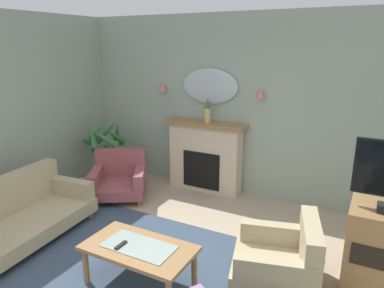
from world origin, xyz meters
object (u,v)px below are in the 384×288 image
object	(u,v)px
mantel_vase_right	(207,110)
armchair_in_corner	(119,178)
wall_mirror	(210,86)
wall_sconce_right	(260,93)
potted_plant_tall_palm	(106,151)
wall_sconce_left	(163,87)
floral_couch	(19,214)
tv_remote	(121,245)
fireplace	(205,157)
coffee_table	(139,251)
armchair_beside_couch	(283,257)

from	to	relation	value
mantel_vase_right	armchair_in_corner	xyz separation A→B (m)	(-1.14, -0.84, -1.05)
wall_mirror	wall_sconce_right	distance (m)	0.85
potted_plant_tall_palm	wall_sconce_left	bearing A→B (deg)	38.04
potted_plant_tall_palm	armchair_in_corner	bearing A→B (deg)	-31.57
mantel_vase_right	wall_sconce_left	distance (m)	0.96
wall_mirror	mantel_vase_right	bearing A→B (deg)	-73.61
floral_couch	potted_plant_tall_palm	bearing A→B (deg)	98.39
tv_remote	fireplace	bearing A→B (deg)	97.78
wall_sconce_right	tv_remote	bearing A→B (deg)	-100.41
wall_sconce_left	wall_sconce_right	world-z (taller)	same
mantel_vase_right	tv_remote	world-z (taller)	mantel_vase_right
wall_mirror	tv_remote	distance (m)	3.04
coffee_table	wall_sconce_right	bearing A→B (deg)	82.59
wall_sconce_right	floral_couch	size ratio (longest dim) A/B	0.08
wall_sconce_left	potted_plant_tall_palm	bearing A→B (deg)	-141.96
wall_sconce_left	armchair_beside_couch	world-z (taller)	wall_sconce_left
coffee_table	floral_couch	world-z (taller)	floral_couch
wall_mirror	armchair_in_corner	world-z (taller)	wall_mirror
wall_mirror	armchair_in_corner	xyz separation A→B (m)	(-1.09, -1.01, -1.40)
wall_sconce_left	tv_remote	bearing A→B (deg)	-65.88
mantel_vase_right	coffee_table	bearing A→B (deg)	-79.52
wall_mirror	coffee_table	distance (m)	3.02
armchair_beside_couch	potted_plant_tall_palm	bearing A→B (deg)	159.14
tv_remote	potted_plant_tall_palm	world-z (taller)	potted_plant_tall_palm
wall_sconce_left	floral_couch	size ratio (longest dim) A/B	0.08
fireplace	wall_sconce_left	bearing A→B (deg)	173.84
wall_mirror	potted_plant_tall_palm	world-z (taller)	wall_mirror
mantel_vase_right	armchair_beside_couch	size ratio (longest dim) A/B	0.39
coffee_table	mantel_vase_right	bearing A→B (deg)	100.48
mantel_vase_right	floral_couch	bearing A→B (deg)	-119.90
armchair_in_corner	fireplace	bearing A→B (deg)	38.37
coffee_table	floral_couch	bearing A→B (deg)	178.60
armchair_in_corner	tv_remote	bearing A→B (deg)	-50.15
floral_couch	armchair_beside_couch	bearing A→B (deg)	11.70
wall_sconce_right	floral_couch	world-z (taller)	wall_sconce_right
fireplace	wall_sconce_right	xyz separation A→B (m)	(0.85, 0.09, 1.09)
fireplace	floral_couch	distance (m)	2.83
potted_plant_tall_palm	wall_mirror	bearing A→B (deg)	22.19
fireplace	wall_sconce_right	size ratio (longest dim) A/B	9.71
armchair_beside_couch	wall_sconce_left	bearing A→B (deg)	143.74
wall_sconce_left	coffee_table	bearing A→B (deg)	-62.47
floral_couch	fireplace	bearing A→B (deg)	61.27
wall_sconce_left	floral_couch	xyz separation A→B (m)	(-0.51, -2.56, -1.34)
wall_sconce_left	fireplace	bearing A→B (deg)	-6.16
coffee_table	potted_plant_tall_palm	xyz separation A→B (m)	(-2.15, 1.99, 0.19)
armchair_beside_couch	floral_couch	bearing A→B (deg)	-168.30
tv_remote	floral_couch	distance (m)	1.72
fireplace	tv_remote	bearing A→B (deg)	-82.22
wall_mirror	potted_plant_tall_palm	distance (m)	2.11
armchair_beside_couch	fireplace	bearing A→B (deg)	134.01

